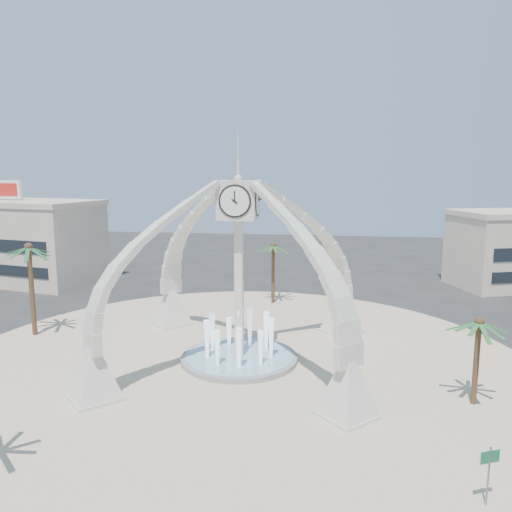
# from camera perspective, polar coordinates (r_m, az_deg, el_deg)

# --- Properties ---
(ground) EXTENTS (140.00, 140.00, 0.00)m
(ground) POSITION_cam_1_polar(r_m,az_deg,el_deg) (35.10, -1.91, -11.92)
(ground) COLOR #282828
(ground) RESTS_ON ground
(plaza) EXTENTS (40.00, 40.00, 0.06)m
(plaza) POSITION_cam_1_polar(r_m,az_deg,el_deg) (35.08, -1.91, -11.87)
(plaza) COLOR #C7B794
(plaza) RESTS_ON ground
(clock_tower) EXTENTS (17.94, 17.94, 16.30)m
(clock_tower) POSITION_cam_1_polar(r_m,az_deg,el_deg) (33.26, -1.97, -1.46)
(clock_tower) COLOR silver
(clock_tower) RESTS_ON ground
(fountain) EXTENTS (8.00, 8.00, 3.62)m
(fountain) POSITION_cam_1_polar(r_m,az_deg,el_deg) (34.99, -1.91, -11.48)
(fountain) COLOR gray
(fountain) RESTS_ON ground
(building_nw) EXTENTS (23.75, 13.73, 11.90)m
(building_nw) POSITION_cam_1_polar(r_m,az_deg,el_deg) (66.55, -26.41, 1.67)
(building_nw) COLOR #BEAC94
(building_nw) RESTS_ON ground
(palm_east) EXTENTS (3.72, 3.72, 5.44)m
(palm_east) POSITION_cam_1_polar(r_m,az_deg,el_deg) (29.98, 24.15, -7.02)
(palm_east) COLOR brown
(palm_east) RESTS_ON ground
(palm_west) EXTENTS (4.79, 4.79, 7.88)m
(palm_west) POSITION_cam_1_polar(r_m,az_deg,el_deg) (42.41, -24.56, 0.76)
(palm_west) COLOR brown
(palm_west) RESTS_ON ground
(palm_north) EXTENTS (4.82, 4.82, 6.49)m
(palm_north) POSITION_cam_1_polar(r_m,az_deg,el_deg) (48.54, 1.98, 1.13)
(palm_north) COLOR brown
(palm_north) RESTS_ON ground
(street_sign) EXTENTS (0.85, 0.38, 2.50)m
(street_sign) POSITION_cam_1_polar(r_m,az_deg,el_deg) (22.61, 25.11, -20.74)
(street_sign) COLOR slate
(street_sign) RESTS_ON ground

